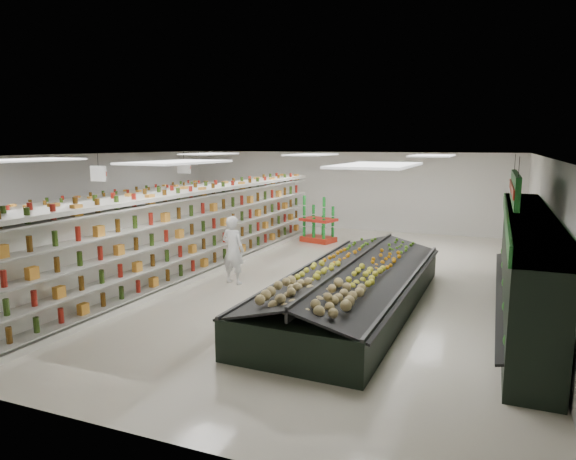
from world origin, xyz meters
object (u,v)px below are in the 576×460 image
at_px(shopper_main, 233,250).
at_px(gondola_center, 200,234).
at_px(shopper_background, 237,216).
at_px(gondola_left, 118,227).
at_px(soda_endcap, 318,222).
at_px(produce_island, 353,286).

bearing_deg(shopper_main, gondola_center, -21.75).
relative_size(shopper_main, shopper_background, 1.10).
distance_m(gondola_left, soda_endcap, 6.93).
bearing_deg(soda_endcap, shopper_background, -176.44).
relative_size(gondola_left, shopper_main, 6.55).
distance_m(gondola_center, shopper_main, 1.68).
height_order(shopper_main, shopper_background, shopper_main).
distance_m(gondola_left, produce_island, 8.69).
relative_size(gondola_left, gondola_center, 0.85).
bearing_deg(gondola_center, soda_endcap, 74.54).
bearing_deg(shopper_main, soda_endcap, -84.55).
bearing_deg(produce_island, shopper_background, 133.17).
bearing_deg(produce_island, gondola_center, 161.50).
relative_size(gondola_center, shopper_background, 8.42).
distance_m(gondola_center, soda_endcap, 5.65).
height_order(produce_island, soda_endcap, soda_endcap).
bearing_deg(soda_endcap, produce_island, -65.71).
height_order(soda_endcap, shopper_main, shopper_main).
xyz_separation_m(gondola_left, soda_endcap, (5.18, 4.60, -0.16)).
bearing_deg(soda_endcap, gondola_center, -106.94).
distance_m(gondola_left, shopper_background, 4.82).
relative_size(gondola_center, shopper_main, 7.68).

